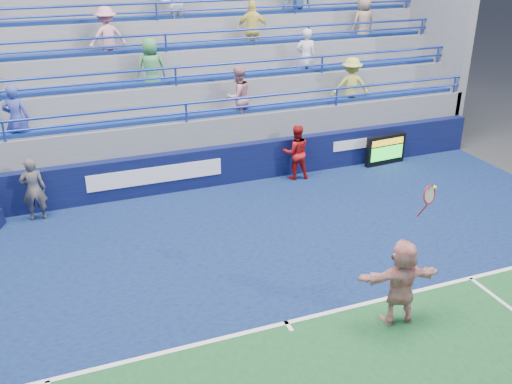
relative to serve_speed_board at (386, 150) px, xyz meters
name	(u,v)px	position (x,y,z in m)	size (l,w,h in m)	color
ground	(286,324)	(-5.97, -6.12, -0.47)	(120.00, 120.00, 0.00)	#333538
sponsor_wall	(191,170)	(-5.97, 0.38, 0.08)	(18.00, 0.32, 1.10)	#0A0F38
bleacher_stand	(159,100)	(-5.97, 4.14, 1.08)	(18.00, 5.61, 6.13)	slate
serve_speed_board	(386,150)	(0.00, 0.00, 0.00)	(1.35, 0.25, 0.93)	black
tennis_player	(401,282)	(-4.06, -6.75, 0.36)	(1.58, 0.75, 2.64)	white
line_judge	(33,189)	(-10.01, -0.11, 0.34)	(0.59, 0.39, 1.61)	#141638
ball_girl	(296,152)	(-3.00, 0.00, 0.33)	(0.77, 0.60, 1.59)	#A81313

